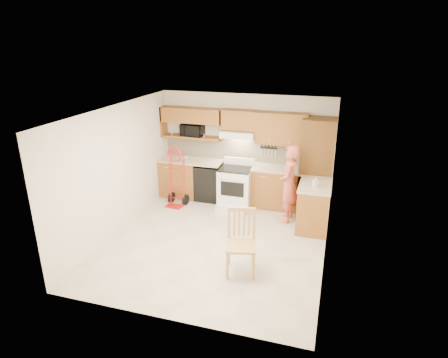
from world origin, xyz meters
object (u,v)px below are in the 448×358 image
at_px(person, 289,184).
at_px(hand_truck, 175,179).
at_px(dining_chair, 241,243).
at_px(microwave, 192,130).
at_px(range, 235,185).

xyz_separation_m(person, hand_truck, (-2.57, 0.04, -0.19)).
bearing_deg(dining_chair, hand_truck, 120.64).
bearing_deg(hand_truck, microwave, 83.90).
distance_m(person, dining_chair, 2.23).
xyz_separation_m(range, dining_chair, (0.78, -2.50, -0.00)).
height_order(range, person, person).
relative_size(range, person, 0.65).
relative_size(microwave, person, 0.31).
bearing_deg(dining_chair, person, 64.78).
xyz_separation_m(microwave, hand_truck, (-0.16, -0.74, -1.00)).
bearing_deg(hand_truck, person, 5.40).
bearing_deg(range, person, -15.63).
relative_size(range, hand_truck, 0.84).
height_order(person, hand_truck, person).
bearing_deg(dining_chair, range, 94.10).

